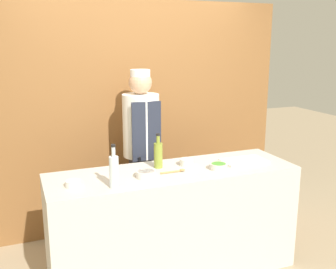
# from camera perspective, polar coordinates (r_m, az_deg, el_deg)

# --- Properties ---
(cabinet_wall) EXTENTS (3.25, 0.18, 2.40)m
(cabinet_wall) POSITION_cam_1_polar(r_m,az_deg,el_deg) (4.23, -4.83, 2.62)
(cabinet_wall) COLOR brown
(cabinet_wall) RESTS_ON ground_plane
(counter) EXTENTS (2.10, 0.65, 0.93)m
(counter) POSITION_cam_1_polar(r_m,az_deg,el_deg) (3.47, 0.81, -12.57)
(counter) COLOR beige
(counter) RESTS_ON ground_plane
(sauce_bowl_red) EXTENTS (0.16, 0.16, 0.05)m
(sauce_bowl_red) POSITION_cam_1_polar(r_m,az_deg,el_deg) (3.13, -3.20, -5.70)
(sauce_bowl_red) COLOR silver
(sauce_bowl_red) RESTS_ON counter
(sauce_bowl_purple) EXTENTS (0.12, 0.12, 0.06)m
(sauce_bowl_purple) POSITION_cam_1_polar(r_m,az_deg,el_deg) (3.42, 2.72, -3.96)
(sauce_bowl_purple) COLOR silver
(sauce_bowl_purple) RESTS_ON counter
(sauce_bowl_orange) EXTENTS (0.12, 0.12, 0.05)m
(sauce_bowl_orange) POSITION_cam_1_polar(r_m,az_deg,el_deg) (3.02, -13.59, -6.86)
(sauce_bowl_orange) COLOR silver
(sauce_bowl_orange) RESTS_ON counter
(sauce_bowl_green) EXTENTS (0.15, 0.15, 0.05)m
(sauce_bowl_green) POSITION_cam_1_polar(r_m,az_deg,el_deg) (3.34, 7.35, -4.56)
(sauce_bowl_green) COLOR silver
(sauce_bowl_green) RESTS_ON counter
(cutting_board) EXTENTS (0.39, 0.24, 0.02)m
(cutting_board) POSITION_cam_1_polar(r_m,az_deg,el_deg) (3.58, 10.95, -3.78)
(cutting_board) COLOR white
(cutting_board) RESTS_ON counter
(bottle_oil) EXTENTS (0.07, 0.07, 0.30)m
(bottle_oil) POSITION_cam_1_polar(r_m,az_deg,el_deg) (3.33, -1.43, -2.90)
(bottle_oil) COLOR olive
(bottle_oil) RESTS_ON counter
(bottle_clear) EXTENTS (0.07, 0.07, 0.33)m
(bottle_clear) POSITION_cam_1_polar(r_m,az_deg,el_deg) (2.90, -7.84, -5.25)
(bottle_clear) COLOR silver
(bottle_clear) RESTS_ON counter
(wooden_spoon) EXTENTS (0.22, 0.04, 0.02)m
(wooden_spoon) POSITION_cam_1_polar(r_m,az_deg,el_deg) (3.24, 1.09, -5.34)
(wooden_spoon) COLOR #B2844C
(wooden_spoon) RESTS_ON counter
(chef_center) EXTENTS (0.35, 0.35, 1.73)m
(chef_center) POSITION_cam_1_polar(r_m,az_deg,el_deg) (3.84, -3.87, -2.36)
(chef_center) COLOR #28282D
(chef_center) RESTS_ON ground_plane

